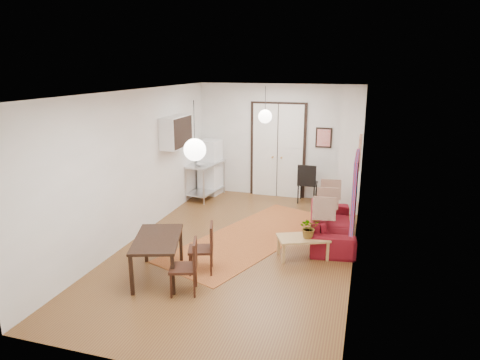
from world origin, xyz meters
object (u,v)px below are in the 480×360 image
(coffee_table, at_px, (303,240))
(fridge, at_px, (210,167))
(dining_table, at_px, (157,242))
(black_side_chair, at_px, (308,179))
(dining_chair_far, at_px, (185,261))
(sofa, at_px, (331,225))
(kitchen_counter, at_px, (205,175))
(dining_chair_near, at_px, (202,243))

(coffee_table, xyz_separation_m, fridge, (-2.97, 3.25, 0.38))
(dining_table, bearing_deg, coffee_table, 33.12)
(black_side_chair, bearing_deg, dining_chair_far, 78.28)
(sofa, height_order, dining_chair_far, dining_chair_far)
(dining_chair_far, bearing_deg, black_side_chair, 148.67)
(fridge, distance_m, dining_chair_far, 5.13)
(sofa, relative_size, dining_chair_far, 2.44)
(coffee_table, height_order, kitchen_counter, kitchen_counter)
(fridge, height_order, dining_table, fridge)
(coffee_table, height_order, dining_chair_far, dining_chair_far)
(fridge, distance_m, dining_table, 4.72)
(coffee_table, distance_m, black_side_chair, 3.38)
(fridge, relative_size, dining_chair_near, 1.72)
(dining_chair_far, height_order, black_side_chair, black_side_chair)
(dining_chair_near, height_order, black_side_chair, black_side_chair)
(sofa, distance_m, coffee_table, 1.09)
(dining_table, xyz_separation_m, dining_chair_near, (0.60, 0.43, -0.12))
(kitchen_counter, xyz_separation_m, dining_table, (0.84, -4.29, 0.01))
(kitchen_counter, bearing_deg, fridge, 98.00)
(fridge, distance_m, black_side_chair, 2.60)
(sofa, xyz_separation_m, fridge, (-3.38, 2.25, 0.42))
(fridge, bearing_deg, dining_table, -71.70)
(fridge, height_order, black_side_chair, fridge)
(dining_table, relative_size, dining_chair_near, 1.64)
(coffee_table, bearing_deg, black_side_chair, 96.50)
(sofa, xyz_separation_m, black_side_chair, (-0.79, 2.34, 0.28))
(fridge, xyz_separation_m, black_side_chair, (2.59, 0.10, -0.14))
(kitchen_counter, xyz_separation_m, dining_chair_far, (1.44, -4.56, -0.11))
(coffee_table, distance_m, dining_table, 2.56)
(fridge, height_order, dining_chair_near, fridge)
(coffee_table, xyz_separation_m, dining_chair_far, (-1.53, -1.66, 0.14))
(coffee_table, xyz_separation_m, black_side_chair, (-0.38, 3.35, 0.24))
(dining_table, distance_m, dining_chair_near, 0.75)
(dining_chair_near, bearing_deg, dining_table, -72.65)
(kitchen_counter, bearing_deg, dining_chair_near, -61.48)
(sofa, relative_size, black_side_chair, 2.07)
(kitchen_counter, distance_m, fridge, 0.38)
(sofa, height_order, black_side_chair, black_side_chair)
(black_side_chair, bearing_deg, fridge, 3.32)
(sofa, xyz_separation_m, coffee_table, (-0.41, -1.01, 0.04))
(dining_chair_near, bearing_deg, sofa, 116.94)
(dining_table, height_order, dining_chair_near, dining_chair_near)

